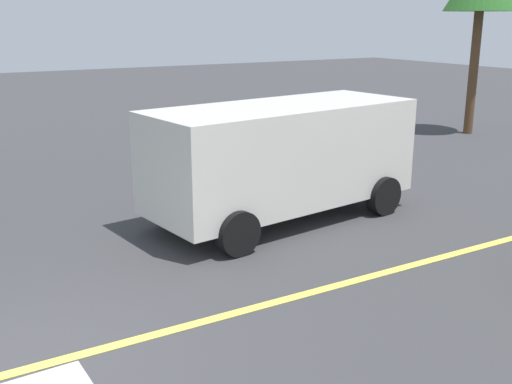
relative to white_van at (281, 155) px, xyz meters
The scene contains 3 objects.
ground_plane 6.17m from the white_van, 150.29° to the right, with size 80.00×80.00×0.00m, color #38383A.
lane_marking_centre 3.95m from the white_van, 126.87° to the right, with size 28.00×0.16×0.01m, color #E0D14C.
white_van is the anchor object (origin of this frame).
Camera 1 is at (-0.83, -6.38, 3.74)m, focal length 42.79 mm.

